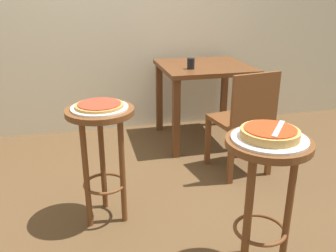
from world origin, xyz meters
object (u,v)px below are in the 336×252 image
stool_foreground (265,176)px  serving_plate_foreground (269,139)px  cup_near_edge (191,63)px  dining_table (204,78)px  stool_middle (102,139)px  pizza_server_knife (279,129)px  pizza_foreground (270,133)px  serving_plate_middle (100,108)px  wooden_chair (245,119)px  pizza_middle (99,105)px

stool_foreground → serving_plate_foreground: serving_plate_foreground is taller
stool_foreground → cup_near_edge: cup_near_edge is taller
stool_foreground → dining_table: 1.83m
stool_foreground → stool_middle: bearing=138.1°
stool_foreground → stool_middle: 1.00m
serving_plate_foreground → dining_table: (0.30, 1.80, -0.14)m
pizza_server_knife → serving_plate_foreground: bearing=95.3°
pizza_foreground → cup_near_edge: cup_near_edge is taller
serving_plate_middle → serving_plate_foreground: bearing=-41.9°
pizza_server_knife → cup_near_edge: bearing=36.0°
dining_table → wooden_chair: size_ratio=0.96×
serving_plate_foreground → pizza_foreground: size_ratio=1.31×
serving_plate_middle → wooden_chair: size_ratio=0.40×
serving_plate_middle → cup_near_edge: 1.31m
serving_plate_foreground → wooden_chair: size_ratio=0.42×
serving_plate_foreground → pizza_server_knife: bearing=-33.7°
dining_table → cup_near_edge: cup_near_edge is taller
stool_middle → pizza_middle: size_ratio=2.63×
pizza_middle → pizza_server_knife: size_ratio=1.30×
cup_near_edge → stool_foreground: bearing=-94.1°
pizza_foreground → serving_plate_middle: size_ratio=0.81×
pizza_foreground → pizza_middle: 1.00m
stool_middle → pizza_server_knife: size_ratio=3.42×
pizza_foreground → cup_near_edge: size_ratio=2.83×
pizza_foreground → stool_middle: bearing=138.1°
stool_middle → serving_plate_middle: bearing=90.0°
pizza_middle → wooden_chair: size_ratio=0.34×
wooden_chair → pizza_foreground: bearing=-109.9°
stool_foreground → stool_middle: size_ratio=1.00×
stool_middle → cup_near_edge: size_ratio=7.77×
cup_near_edge → pizza_server_knife: size_ratio=0.44×
stool_foreground → dining_table: (0.30, 1.80, 0.06)m
cup_near_edge → stool_middle: bearing=-131.1°
pizza_foreground → pizza_server_knife: pizza_server_knife is taller
pizza_foreground → serving_plate_middle: 1.00m
serving_plate_foreground → stool_middle: 1.02m
dining_table → cup_near_edge: bearing=-139.4°
stool_foreground → pizza_server_knife: size_ratio=3.42×
cup_near_edge → wooden_chair: 0.74m
serving_plate_middle → pizza_server_knife: (0.77, -0.69, 0.06)m
serving_plate_middle → cup_near_edge: cup_near_edge is taller
serving_plate_foreground → dining_table: 1.83m
dining_table → stool_foreground: bearing=-99.3°
stool_middle → pizza_server_knife: pizza_server_knife is taller
stool_foreground → pizza_middle: size_ratio=2.63×
cup_near_edge → serving_plate_middle: bearing=-131.1°
stool_middle → dining_table: 1.54m
dining_table → cup_near_edge: (-0.18, -0.15, 0.17)m
pizza_foreground → wooden_chair: (0.38, 1.04, -0.32)m
dining_table → pizza_middle: bearing=-132.4°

